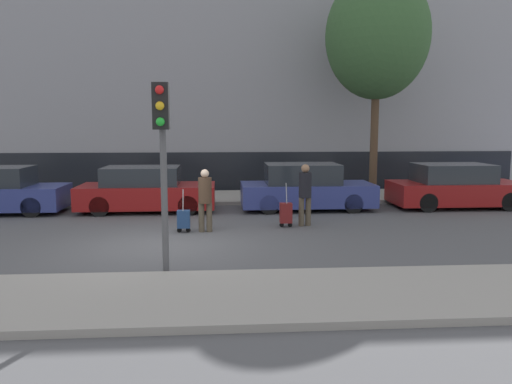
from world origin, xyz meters
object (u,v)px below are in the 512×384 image
parked_car_2 (305,188)px  pedestrian_left (205,197)px  parked_car_1 (146,191)px  trolley_right (286,213)px  parked_car_3 (455,187)px  parked_bicycle (290,185)px  pedestrian_right (305,191)px  traffic_light (162,140)px  trolley_left (184,219)px  bare_tree_near_crossing (377,36)px

parked_car_2 → pedestrian_left: bearing=-134.3°
parked_car_1 → trolley_right: (4.08, -2.78, -0.28)m
parked_car_3 → parked_bicycle: (-5.17, 2.38, -0.18)m
pedestrian_right → traffic_light: traffic_light is taller
parked_car_1 → trolley_right: bearing=-34.3°
parked_car_1 → traffic_light: (1.33, -6.90, 1.80)m
parked_car_2 → trolley_left: bearing=-138.7°
trolley_left → parked_bicycle: trolley_left is taller
bare_tree_near_crossing → trolley_right: bearing=-129.1°
trolley_left → pedestrian_right: size_ratio=0.66×
parked_car_2 → bare_tree_near_crossing: (2.81, 1.92, 5.12)m
parked_car_1 → pedestrian_right: bearing=-29.8°
parked_car_1 → trolley_left: 3.54m
pedestrian_left → pedestrian_right: (2.66, 0.57, 0.04)m
pedestrian_right → traffic_light: 5.59m
traffic_light → bare_tree_near_crossing: (6.56, 8.82, 3.34)m
parked_car_1 → bare_tree_near_crossing: 9.60m
parked_car_3 → pedestrian_right: bearing=-154.2°
trolley_left → parked_car_3: bearing=20.5°
trolley_left → trolley_right: 2.72m
parked_car_2 → trolley_right: size_ratio=3.55×
traffic_light → parked_car_1: bearing=100.9°
parked_car_1 → trolley_left: (1.40, -3.24, -0.32)m
parked_car_1 → pedestrian_left: (1.95, -3.21, 0.25)m
parked_car_1 → trolley_right: parked_car_1 is taller
parked_car_1 → parked_car_3: size_ratio=0.99×
trolley_right → bare_tree_near_crossing: (3.81, 4.69, 5.42)m
parked_car_2 → traffic_light: size_ratio=1.23×
trolley_left → bare_tree_near_crossing: size_ratio=0.14×
parked_car_2 → parked_bicycle: bearing=94.0°
trolley_left → bare_tree_near_crossing: bare_tree_near_crossing is taller
parked_car_2 → parked_car_3: size_ratio=0.99×
parked_bicycle → bare_tree_near_crossing: bare_tree_near_crossing is taller
pedestrian_left → trolley_right: size_ratio=1.35×
parked_car_3 → trolley_left: bearing=-159.5°
parked_car_3 → traffic_light: bearing=-141.7°
pedestrian_left → trolley_right: (2.13, 0.43, -0.52)m
parked_car_3 → traffic_light: 11.30m
trolley_right → bare_tree_near_crossing: size_ratio=0.15×
pedestrian_right → parked_car_1: bearing=135.6°
parked_car_1 → pedestrian_left: size_ratio=2.62×
trolley_left → bare_tree_near_crossing: bearing=38.5°
trolley_left → parked_bicycle: bearing=58.1°
trolley_right → parked_bicycle: (0.83, 5.17, 0.11)m
pedestrian_right → trolley_right: 0.79m
trolley_left → traffic_light: (-0.07, -3.66, 2.12)m
pedestrian_left → traffic_light: 4.05m
trolley_left → pedestrian_left: bearing=3.0°
parked_car_2 → pedestrian_left: 4.48m
parked_car_1 → pedestrian_left: pedestrian_left is taller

